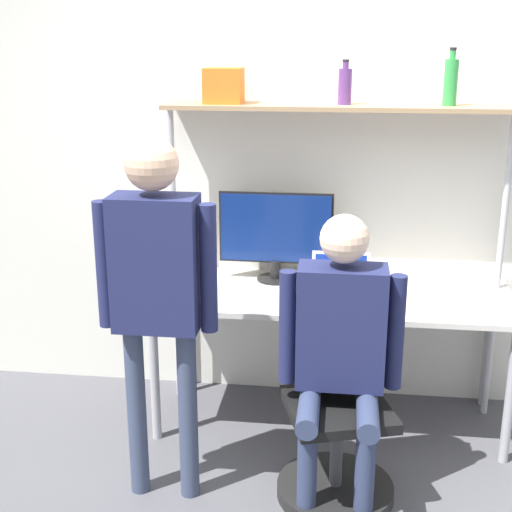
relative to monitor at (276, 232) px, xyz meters
name	(u,v)px	position (x,y,z in m)	size (l,w,h in m)	color
ground_plane	(324,457)	(0.32, -0.57, -1.06)	(12.00, 12.00, 0.00)	#4C4C51
wall_back	(336,176)	(0.32, 0.21, 0.29)	(8.00, 0.06, 2.70)	silver
desk	(331,305)	(0.32, -0.18, -0.35)	(1.96, 0.73, 0.78)	beige
shelf_unit	(336,146)	(0.32, 0.01, 0.49)	(1.87, 0.31, 1.77)	#997A56
monitor	(276,232)	(0.00, 0.00, 0.00)	(0.64, 0.21, 0.51)	black
laptop	(340,288)	(0.37, -0.30, -0.21)	(0.31, 0.25, 0.25)	silver
cell_phone	(385,304)	(0.61, -0.33, -0.28)	(0.07, 0.15, 0.01)	silver
office_chair	(334,437)	(0.37, -0.85, -0.77)	(0.57, 0.57, 0.94)	black
person_seated	(341,339)	(0.38, -0.89, -0.24)	(0.56, 0.47, 1.38)	#2D3856
person_standing	(156,277)	(-0.43, -0.96, 0.04)	(0.55, 0.23, 1.72)	#38425B
bottle_green	(451,81)	(0.90, 0.01, 0.83)	(0.07, 0.07, 0.29)	#2D8C3F
bottle_purple	(345,86)	(0.36, 0.01, 0.81)	(0.07, 0.07, 0.23)	#593372
storage_box	(224,86)	(-0.29, 0.01, 0.80)	(0.20, 0.19, 0.19)	#D1661E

